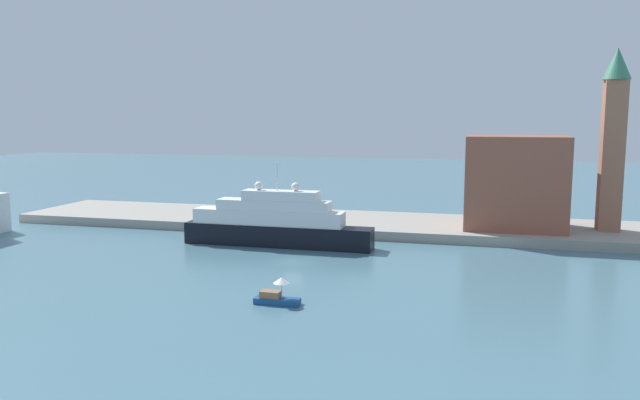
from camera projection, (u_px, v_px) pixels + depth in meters
name	position (u px, v px, depth m)	size (l,w,h in m)	color
ground	(293.00, 262.00, 78.86)	(400.00, 400.00, 0.00)	slate
quay_dock	(339.00, 223.00, 103.48)	(110.00, 19.58, 1.43)	gray
large_yacht	(275.00, 224.00, 88.21)	(27.38, 3.63, 11.71)	black
small_motorboat	(276.00, 295.00, 60.96)	(4.51, 1.60, 2.72)	navy
harbor_building	(515.00, 182.00, 94.12)	(14.72, 11.19, 14.01)	#93513D
bell_tower	(613.00, 133.00, 90.90)	(4.01, 4.01, 26.79)	#9E664C
parked_car	(261.00, 216.00, 102.61)	(4.28, 1.64, 1.42)	silver
person_figure	(280.00, 218.00, 99.37)	(0.36, 0.36, 1.59)	#4C4C4C
mooring_bollard	(333.00, 226.00, 94.57)	(0.40, 0.40, 0.79)	black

